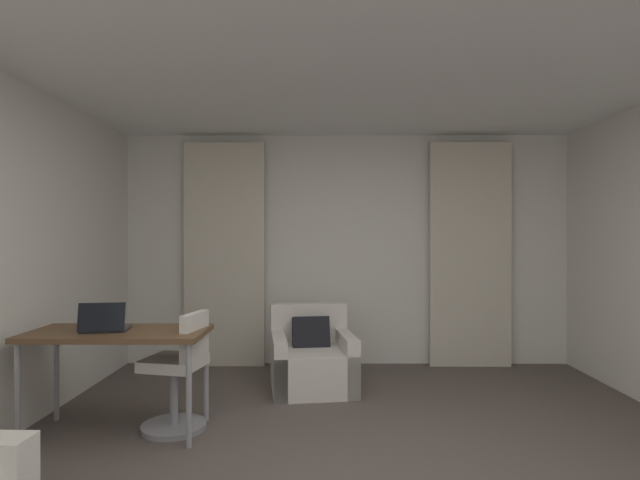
{
  "coord_description": "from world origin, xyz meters",
  "views": [
    {
      "loc": [
        -0.26,
        -2.63,
        1.44
      ],
      "look_at": [
        -0.29,
        1.37,
        1.42
      ],
      "focal_mm": 27.78,
      "sensor_mm": 36.0,
      "label": 1
    }
  ],
  "objects": [
    {
      "name": "wall_window",
      "position": [
        0.0,
        3.03,
        1.3
      ],
      "size": [
        5.12,
        0.06,
        2.6
      ],
      "color": "silver",
      "rests_on": "ground"
    },
    {
      "name": "ceiling",
      "position": [
        0.0,
        0.0,
        2.63
      ],
      "size": [
        5.12,
        6.12,
        0.06
      ],
      "primitive_type": "cube",
      "color": "white",
      "rests_on": "wall_left"
    },
    {
      "name": "curtain_left_panel",
      "position": [
        -1.38,
        2.9,
        1.25
      ],
      "size": [
        0.9,
        0.06,
        2.5
      ],
      "color": "beige",
      "rests_on": "ground"
    },
    {
      "name": "curtain_right_panel",
      "position": [
        1.38,
        2.9,
        1.25
      ],
      "size": [
        0.9,
        0.06,
        2.5
      ],
      "color": "beige",
      "rests_on": "ground"
    },
    {
      "name": "armchair",
      "position": [
        -0.37,
        2.08,
        0.26
      ],
      "size": [
        0.87,
        0.89,
        0.77
      ],
      "color": "silver",
      "rests_on": "ground"
    },
    {
      "name": "desk",
      "position": [
        -1.78,
        0.99,
        0.69
      ],
      "size": [
        1.28,
        0.6,
        0.75
      ],
      "color": "brown",
      "rests_on": "ground"
    },
    {
      "name": "desk_chair",
      "position": [
        -1.35,
        1.06,
        0.39
      ],
      "size": [
        0.48,
        0.48,
        0.88
      ],
      "color": "gray",
      "rests_on": "ground"
    },
    {
      "name": "laptop",
      "position": [
        -1.86,
        0.95,
        0.8
      ],
      "size": [
        0.35,
        0.29,
        0.22
      ],
      "color": "#2D2D33",
      "rests_on": "desk"
    }
  ]
}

